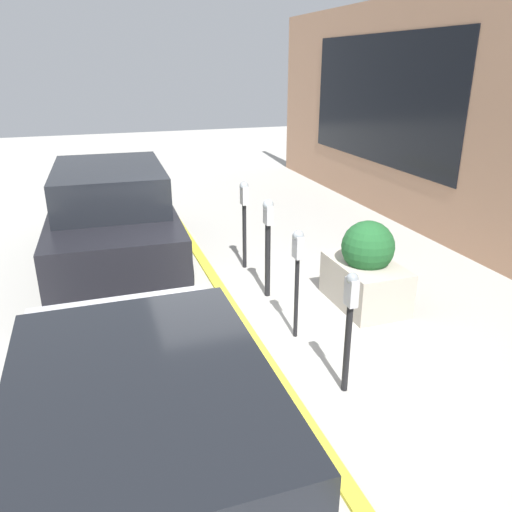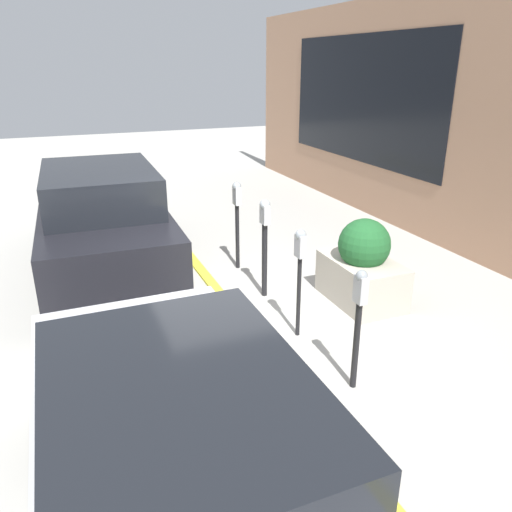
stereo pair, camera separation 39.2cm
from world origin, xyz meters
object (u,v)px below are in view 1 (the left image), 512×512
(parking_meter_fourth, at_px, (244,209))
(parked_car_front, at_px, (146,456))
(parking_meter_middle, at_px, (268,235))
(planter_box, at_px, (366,270))
(parked_car_middle, at_px, (112,214))
(parking_meter_second, at_px, (298,261))
(parking_meter_nearest, at_px, (350,316))

(parking_meter_fourth, height_order, parked_car_front, parked_car_front)
(parking_meter_middle, bearing_deg, planter_box, -120.21)
(parked_car_middle, bearing_deg, planter_box, -127.86)
(parking_meter_second, xyz_separation_m, planter_box, (0.52, -1.27, -0.50))
(parking_meter_second, height_order, planter_box, parking_meter_second)
(parking_meter_middle, relative_size, parked_car_front, 0.36)
(parking_meter_nearest, height_order, parking_meter_middle, parking_meter_middle)
(parking_meter_second, distance_m, parking_meter_middle, 1.22)
(parking_meter_nearest, distance_m, parking_meter_second, 1.20)
(parking_meter_middle, xyz_separation_m, planter_box, (-0.70, -1.20, -0.43))
(parking_meter_second, distance_m, parked_car_front, 3.17)
(planter_box, distance_m, parked_car_front, 4.44)
(planter_box, bearing_deg, parked_car_front, 130.75)
(parking_meter_nearest, relative_size, parked_car_front, 0.33)
(parking_meter_fourth, xyz_separation_m, planter_box, (-1.85, -1.19, -0.49))
(parking_meter_fourth, distance_m, planter_box, 2.25)
(parking_meter_middle, bearing_deg, parking_meter_fourth, -0.44)
(parking_meter_fourth, bearing_deg, parking_meter_middle, 179.56)
(planter_box, height_order, parked_car_middle, parked_car_middle)
(parked_car_front, bearing_deg, parking_meter_second, -41.47)
(parking_meter_fourth, xyz_separation_m, parked_car_middle, (0.84, 2.02, -0.13))
(parking_meter_fourth, bearing_deg, planter_box, -147.15)
(planter_box, xyz_separation_m, parked_car_front, (-2.89, 3.35, 0.27))
(parking_meter_nearest, distance_m, planter_box, 2.12)
(parking_meter_nearest, xyz_separation_m, parking_meter_fourth, (3.56, -0.02, 0.14))
(planter_box, xyz_separation_m, parked_car_middle, (2.68, 3.21, 0.36))
(parking_meter_second, bearing_deg, parking_meter_fourth, -1.83)
(parking_meter_nearest, relative_size, parking_meter_middle, 0.92)
(planter_box, bearing_deg, parking_meter_second, 112.17)
(parking_meter_nearest, bearing_deg, parked_car_middle, 24.50)
(parking_meter_middle, distance_m, parked_car_middle, 2.82)
(planter_box, bearing_deg, parking_meter_fourth, 32.85)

